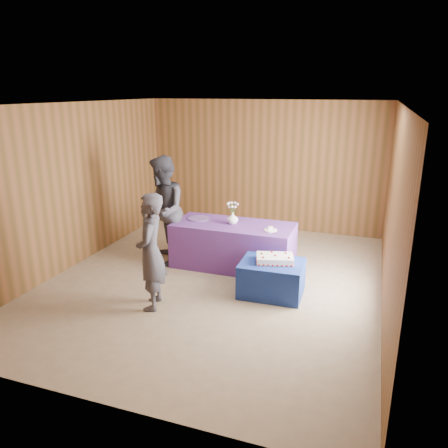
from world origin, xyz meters
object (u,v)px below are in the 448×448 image
at_px(serving_table, 233,245).
at_px(vase, 233,218).
at_px(cake_table, 272,278).
at_px(sheet_cake, 275,259).
at_px(guest_left, 151,252).
at_px(guest_right, 163,211).

relative_size(serving_table, vase, 10.35).
relative_size(cake_table, vase, 4.66).
distance_m(cake_table, sheet_cake, 0.30).
relative_size(cake_table, sheet_cake, 1.44).
bearing_deg(serving_table, sheet_cake, -41.81).
xyz_separation_m(serving_table, sheet_cake, (0.89, -0.80, 0.17)).
bearing_deg(cake_table, guest_left, -149.67).
xyz_separation_m(serving_table, guest_right, (-1.18, -0.23, 0.55)).
xyz_separation_m(sheet_cake, vase, (-0.91, 0.81, 0.30)).
xyz_separation_m(cake_table, serving_table, (-0.86, 0.84, 0.12)).
distance_m(serving_table, sheet_cake, 1.21).
distance_m(serving_table, guest_right, 1.33).
bearing_deg(sheet_cake, guest_right, 149.23).
height_order(cake_table, guest_left, guest_left).
distance_m(sheet_cake, guest_left, 1.79).
distance_m(vase, guest_left, 1.85).
bearing_deg(guest_right, vase, 71.18).
distance_m(guest_left, guest_right, 1.63).
bearing_deg(serving_table, cake_table, -44.03).
distance_m(cake_table, guest_left, 1.81).
height_order(guest_left, guest_right, guest_right).
bearing_deg(guest_right, serving_table, 70.70).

